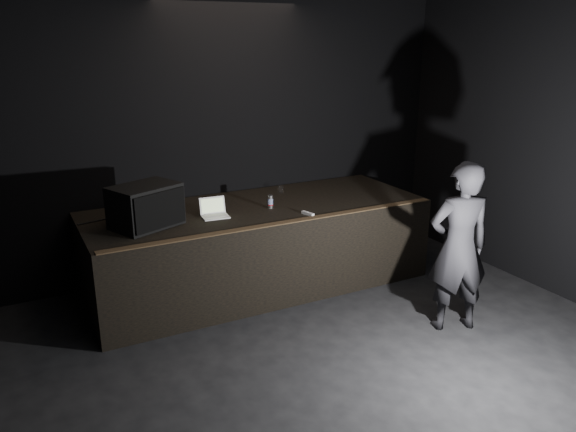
% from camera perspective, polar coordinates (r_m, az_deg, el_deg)
% --- Properties ---
extents(ground, '(7.00, 7.00, 0.00)m').
position_cam_1_polar(ground, '(4.96, 10.98, -18.46)').
color(ground, black).
rests_on(ground, ground).
extents(room_walls, '(6.10, 7.10, 3.52)m').
position_cam_1_polar(room_walls, '(4.12, 12.61, 4.97)').
color(room_walls, black).
rests_on(room_walls, ground).
extents(stage_riser, '(4.00, 1.50, 1.00)m').
position_cam_1_polar(stage_riser, '(6.79, -3.10, -3.03)').
color(stage_riser, black).
rests_on(stage_riser, ground).
extents(riser_lip, '(3.92, 0.10, 0.01)m').
position_cam_1_polar(riser_lip, '(6.02, -0.37, -0.65)').
color(riser_lip, brown).
rests_on(riser_lip, stage_riser).
extents(stage_monitor, '(0.80, 0.70, 0.45)m').
position_cam_1_polar(stage_monitor, '(6.03, -14.23, 0.99)').
color(stage_monitor, black).
rests_on(stage_monitor, stage_riser).
extents(cable, '(0.80, 0.18, 0.02)m').
position_cam_1_polar(cable, '(6.47, -17.22, -0.12)').
color(cable, black).
rests_on(cable, stage_riser).
extents(laptop, '(0.31, 0.28, 0.20)m').
position_cam_1_polar(laptop, '(6.29, -7.51, 0.45)').
color(laptop, white).
rests_on(laptop, stage_riser).
extents(beer_can, '(0.07, 0.07, 0.16)m').
position_cam_1_polar(beer_can, '(6.52, -1.81, 1.45)').
color(beer_can, silver).
rests_on(beer_can, stage_riser).
extents(plastic_cup, '(0.07, 0.07, 0.09)m').
position_cam_1_polar(plastic_cup, '(7.18, -0.75, 2.72)').
color(plastic_cup, white).
rests_on(plastic_cup, stage_riser).
extents(wii_remote, '(0.08, 0.18, 0.03)m').
position_cam_1_polar(wii_remote, '(6.29, 2.03, 0.25)').
color(wii_remote, white).
rests_on(wii_remote, stage_riser).
extents(person, '(0.74, 0.60, 1.77)m').
position_cam_1_polar(person, '(5.91, 16.95, -3.05)').
color(person, black).
rests_on(person, ground).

